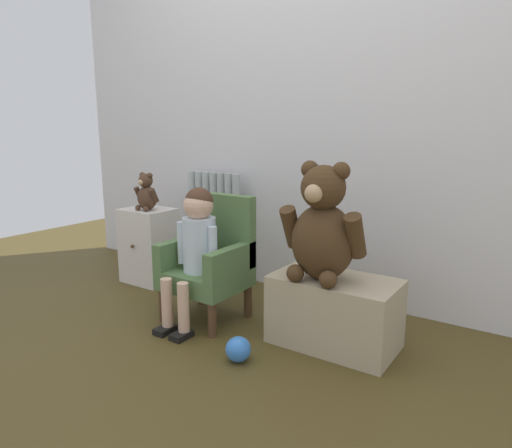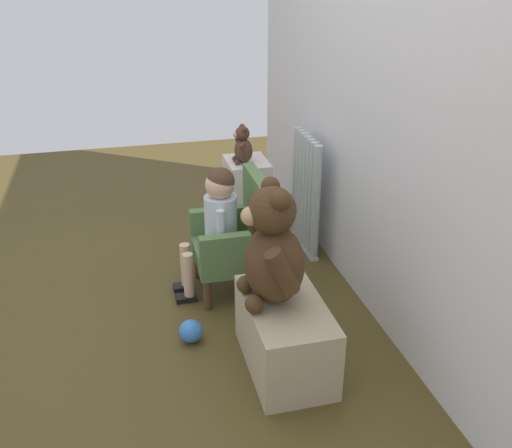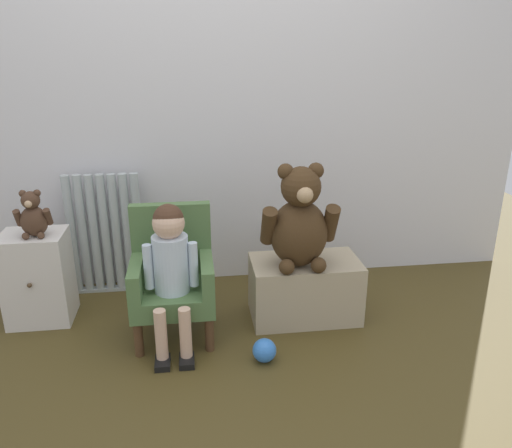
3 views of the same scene
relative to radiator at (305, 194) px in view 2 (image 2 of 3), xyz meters
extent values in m
plane|color=#483B1A|center=(0.63, -1.02, -0.36)|extent=(6.00, 6.00, 0.00)
cube|color=silver|center=(0.63, 0.12, 0.84)|extent=(3.80, 0.05, 2.40)
cylinder|color=#A9B2B2|center=(-0.19, 0.00, 0.01)|extent=(0.05, 0.05, 0.70)
cylinder|color=#A9B2B2|center=(-0.12, 0.00, 0.01)|extent=(0.05, 0.05, 0.70)
cylinder|color=#A9B2B2|center=(-0.06, 0.00, 0.01)|extent=(0.05, 0.05, 0.70)
cylinder|color=#A9B2B2|center=(0.00, 0.00, 0.01)|extent=(0.05, 0.05, 0.70)
cylinder|color=#A9B2B2|center=(0.06, 0.00, 0.01)|extent=(0.05, 0.05, 0.70)
cylinder|color=#A9B2B2|center=(0.12, 0.00, 0.01)|extent=(0.05, 0.05, 0.70)
cylinder|color=#A9B2B2|center=(0.19, 0.00, 0.01)|extent=(0.05, 0.05, 0.70)
cube|color=#A9B2B2|center=(0.00, 0.00, -0.35)|extent=(0.43, 0.05, 0.02)
cube|color=silver|center=(-0.31, -0.29, -0.11)|extent=(0.32, 0.26, 0.49)
sphere|color=#4C3823|center=(-0.31, -0.43, -0.09)|extent=(0.02, 0.02, 0.02)
cube|color=#4F6F3E|center=(0.39, -0.56, -0.13)|extent=(0.40, 0.37, 0.10)
cube|color=#4F6F3E|center=(0.39, -0.40, 0.11)|extent=(0.40, 0.06, 0.38)
cube|color=#4F6F3E|center=(0.22, -0.56, -0.01)|extent=(0.06, 0.37, 0.14)
cube|color=#4F6F3E|center=(0.56, -0.56, -0.01)|extent=(0.06, 0.37, 0.14)
cylinder|color=#4C331E|center=(0.23, -0.71, -0.27)|extent=(0.04, 0.04, 0.18)
cylinder|color=#4C331E|center=(0.56, -0.71, -0.27)|extent=(0.04, 0.04, 0.18)
cylinder|color=#4C331E|center=(0.23, -0.41, -0.27)|extent=(0.04, 0.04, 0.18)
cylinder|color=#4C331E|center=(0.56, -0.41, -0.27)|extent=(0.04, 0.04, 0.18)
cylinder|color=silver|center=(0.39, -0.60, 0.06)|extent=(0.17, 0.17, 0.28)
sphere|color=#D8AD8E|center=(0.39, -0.60, 0.26)|extent=(0.15, 0.15, 0.15)
sphere|color=#472D1E|center=(0.39, -0.59, 0.28)|extent=(0.14, 0.14, 0.14)
cylinder|color=#D8AD8E|center=(0.34, -0.79, -0.20)|extent=(0.06, 0.06, 0.25)
cube|color=black|center=(0.34, -0.81, -0.34)|extent=(0.07, 0.11, 0.03)
cylinder|color=#D8AD8E|center=(0.45, -0.79, -0.20)|extent=(0.06, 0.06, 0.25)
cube|color=black|center=(0.45, -0.81, -0.34)|extent=(0.07, 0.11, 0.03)
cylinder|color=silver|center=(0.29, -0.62, 0.06)|extent=(0.04, 0.04, 0.22)
cylinder|color=silver|center=(0.50, -0.62, 0.06)|extent=(0.04, 0.04, 0.22)
cube|color=tan|center=(1.08, -0.45, -0.19)|extent=(0.57, 0.33, 0.33)
ellipsoid|color=#422C18|center=(1.03, -0.49, 0.14)|extent=(0.29, 0.25, 0.34)
sphere|color=#422C18|center=(1.03, -0.50, 0.39)|extent=(0.20, 0.20, 0.20)
sphere|color=tan|center=(1.03, -0.59, 0.37)|extent=(0.08, 0.08, 0.08)
sphere|color=#422C18|center=(0.96, -0.49, 0.46)|extent=(0.08, 0.08, 0.08)
sphere|color=#422C18|center=(1.11, -0.49, 0.46)|extent=(0.08, 0.08, 0.08)
cylinder|color=#422C18|center=(0.88, -0.50, 0.19)|extent=(0.07, 0.15, 0.21)
cylinder|color=#422C18|center=(1.19, -0.50, 0.19)|extent=(0.07, 0.15, 0.21)
sphere|color=#422C18|center=(0.95, -0.60, 0.01)|extent=(0.08, 0.08, 0.08)
sphere|color=#422C18|center=(1.11, -0.60, 0.01)|extent=(0.08, 0.08, 0.08)
ellipsoid|color=#493122|center=(-0.28, -0.32, 0.21)|extent=(0.13, 0.11, 0.15)
sphere|color=#493122|center=(-0.28, -0.33, 0.32)|extent=(0.09, 0.09, 0.09)
sphere|color=tan|center=(-0.28, -0.37, 0.31)|extent=(0.04, 0.04, 0.04)
sphere|color=#493122|center=(-0.31, -0.32, 0.35)|extent=(0.04, 0.04, 0.04)
sphere|color=#493122|center=(-0.25, -0.32, 0.35)|extent=(0.04, 0.04, 0.04)
cylinder|color=#493122|center=(-0.35, -0.33, 0.23)|extent=(0.03, 0.07, 0.10)
cylinder|color=#493122|center=(-0.21, -0.33, 0.23)|extent=(0.03, 0.07, 0.10)
sphere|color=#493122|center=(-0.31, -0.37, 0.15)|extent=(0.04, 0.04, 0.04)
sphere|color=#493122|center=(-0.24, -0.37, 0.15)|extent=(0.04, 0.04, 0.04)
sphere|color=#3576D0|center=(0.81, -0.83, -0.30)|extent=(0.11, 0.11, 0.11)
camera|label=1|loc=(1.90, -2.30, 0.64)|focal=32.00mm
camera|label=2|loc=(3.03, -1.07, 1.32)|focal=40.00mm
camera|label=3|loc=(0.51, -2.79, 1.03)|focal=35.00mm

